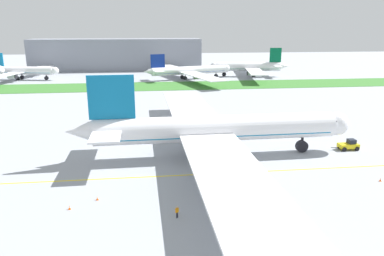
% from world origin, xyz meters
% --- Properties ---
extents(ground_plane, '(600.00, 600.00, 0.00)m').
position_xyz_m(ground_plane, '(0.00, 0.00, 0.00)').
color(ground_plane, '#9399A0').
rests_on(ground_plane, ground).
extents(apron_taxi_line, '(280.00, 0.36, 0.01)m').
position_xyz_m(apron_taxi_line, '(0.00, -3.22, 0.00)').
color(apron_taxi_line, yellow).
rests_on(apron_taxi_line, ground).
extents(grass_median_strip, '(320.00, 24.00, 0.10)m').
position_xyz_m(grass_median_strip, '(0.00, 95.70, 0.05)').
color(grass_median_strip, '#38722D').
rests_on(grass_median_strip, ground).
extents(airliner_foreground, '(55.58, 89.28, 16.31)m').
position_xyz_m(airliner_foreground, '(-4.38, 5.69, 5.54)').
color(airliner_foreground, white).
rests_on(airliner_foreground, ground).
extents(pushback_tug, '(5.86, 2.40, 2.21)m').
position_xyz_m(pushback_tug, '(24.55, 6.18, 1.01)').
color(pushback_tug, yellow).
rests_on(pushback_tug, ground).
extents(ground_crew_wingwalker_port, '(0.49, 0.49, 1.69)m').
position_xyz_m(ground_crew_wingwalker_port, '(-13.14, -17.61, 1.03)').
color(ground_crew_wingwalker_port, black).
rests_on(ground_crew_wingwalker_port, ground).
extents(ground_crew_marshaller_front, '(0.54, 0.38, 1.62)m').
position_xyz_m(ground_crew_marshaller_front, '(1.57, 6.77, 0.99)').
color(ground_crew_marshaller_front, black).
rests_on(ground_crew_marshaller_front, ground).
extents(traffic_cone_near_nose, '(0.36, 0.36, 0.58)m').
position_xyz_m(traffic_cone_near_nose, '(-27.88, -13.44, 0.28)').
color(traffic_cone_near_nose, '#F2590C').
rests_on(traffic_cone_near_nose, ground).
extents(traffic_cone_port_wing, '(0.36, 0.36, 0.58)m').
position_xyz_m(traffic_cone_port_wing, '(-24.38, -10.98, 0.28)').
color(traffic_cone_port_wing, '#F2590C').
rests_on(traffic_cone_port_wing, ground).
extents(traffic_cone_starboard_wing, '(0.36, 0.36, 0.58)m').
position_xyz_m(traffic_cone_starboard_wing, '(21.18, -9.71, 0.28)').
color(traffic_cone_starboard_wing, '#F2590C').
rests_on(traffic_cone_starboard_wing, ground).
extents(service_truck_baggage_loader, '(5.77, 2.65, 2.85)m').
position_xyz_m(service_truck_baggage_loader, '(-28.00, 35.89, 1.54)').
color(service_truck_baggage_loader, '#33478C').
rests_on(service_truck_baggage_loader, ground).
extents(parked_airliner_far_centre, '(35.64, 56.52, 12.68)m').
position_xyz_m(parked_airliner_far_centre, '(-76.14, 123.92, 4.30)').
color(parked_airliner_far_centre, white).
rests_on(parked_airliner_far_centre, ground).
extents(parked_airliner_far_right, '(43.70, 72.04, 12.47)m').
position_xyz_m(parked_airliner_far_right, '(3.14, 115.74, 4.23)').
color(parked_airliner_far_right, white).
rests_on(parked_airliner_far_right, ground).
extents(parked_airliner_far_outer, '(39.96, 62.92, 14.49)m').
position_xyz_m(parked_airliner_far_outer, '(35.64, 122.46, 4.92)').
color(parked_airliner_far_outer, white).
rests_on(parked_airliner_far_outer, ground).
extents(terminal_building, '(97.49, 20.00, 18.00)m').
position_xyz_m(terminal_building, '(-33.66, 161.23, 9.00)').
color(terminal_building, gray).
rests_on(terminal_building, ground).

